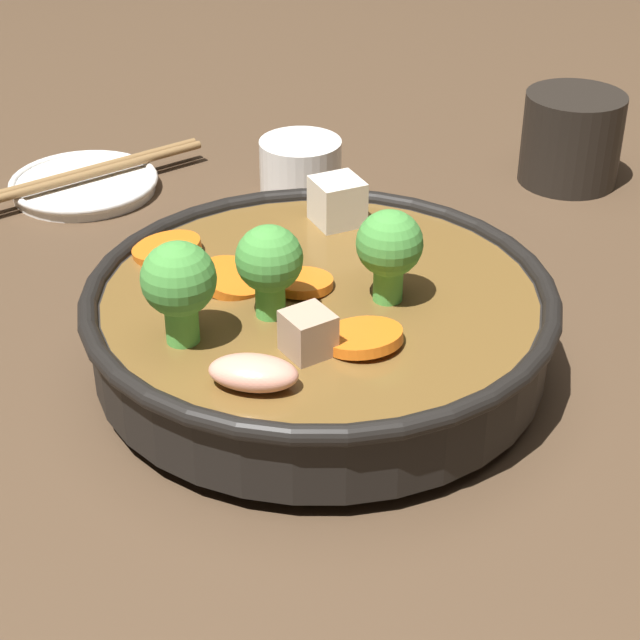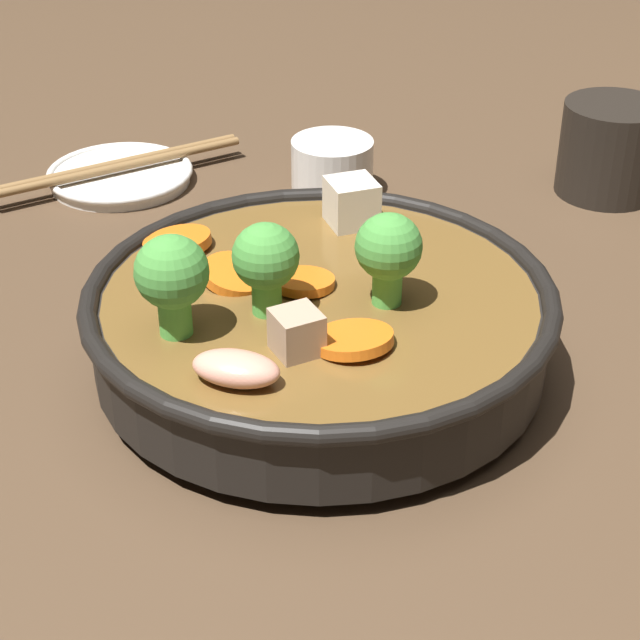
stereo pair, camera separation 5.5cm
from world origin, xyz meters
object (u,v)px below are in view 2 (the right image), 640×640
object	(u,v)px
dark_mug	(611,148)
side_saucer	(120,175)
stirfry_bowl	(318,317)
chopsticks_pair	(119,165)
tea_cup	(332,167)

from	to	relation	value
dark_mug	side_saucer	bearing A→B (deg)	132.88
stirfry_bowl	dark_mug	world-z (taller)	stirfry_bowl
stirfry_bowl	side_saucer	xyz separation A→B (m)	(0.08, 0.32, -0.03)
chopsticks_pair	stirfry_bowl	bearing A→B (deg)	-104.05
stirfry_bowl	dark_mug	bearing A→B (deg)	3.19
tea_cup	dark_mug	distance (m)	0.23
tea_cup	side_saucer	bearing A→B (deg)	128.94
stirfry_bowl	side_saucer	world-z (taller)	stirfry_bowl
stirfry_bowl	tea_cup	distance (m)	0.27
tea_cup	stirfry_bowl	bearing A→B (deg)	-137.25
dark_mug	tea_cup	bearing A→B (deg)	136.00
tea_cup	dark_mug	bearing A→B (deg)	-44.00
side_saucer	chopsticks_pair	world-z (taller)	chopsticks_pair
stirfry_bowl	chopsticks_pair	distance (m)	0.33
side_saucer	dark_mug	world-z (taller)	dark_mug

